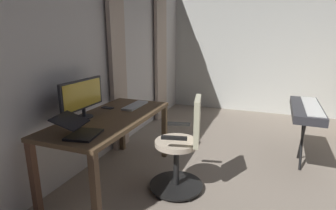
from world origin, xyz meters
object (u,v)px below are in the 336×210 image
(laptop, at_px, (79,129))
(piano_keyboard, at_px, (306,110))
(computer_monitor, at_px, (82,96))
(desk, at_px, (111,124))
(cell_phone_face_up, at_px, (108,108))
(office_chair, at_px, (183,149))
(computer_keyboard, at_px, (135,105))

(laptop, bearing_deg, piano_keyboard, 121.14)
(computer_monitor, bearing_deg, desk, 115.86)
(desk, distance_m, laptop, 0.58)
(desk, distance_m, cell_phone_face_up, 0.36)
(desk, height_order, cell_phone_face_up, cell_phone_face_up)
(desk, bearing_deg, computer_monitor, -64.14)
(office_chair, distance_m, laptop, 1.02)
(office_chair, bearing_deg, cell_phone_face_up, 67.08)
(computer_keyboard, xyz_separation_m, laptop, (1.02, 0.00, 0.04))
(desk, xyz_separation_m, laptop, (0.56, 0.06, 0.14))
(laptop, bearing_deg, cell_phone_face_up, -172.41)
(office_chair, distance_m, computer_monitor, 1.16)
(computer_keyboard, bearing_deg, computer_monitor, -27.11)
(laptop, bearing_deg, desk, 175.41)
(cell_phone_face_up, bearing_deg, office_chair, 83.58)
(computer_monitor, xyz_separation_m, computer_keyboard, (-0.58, 0.30, -0.22))
(computer_keyboard, height_order, piano_keyboard, piano_keyboard)
(laptop, xyz_separation_m, piano_keyboard, (-1.70, 1.92, -0.09))
(office_chair, xyz_separation_m, piano_keyboard, (-1.05, 1.20, 0.24))
(computer_monitor, bearing_deg, cell_phone_face_up, 175.99)
(office_chair, bearing_deg, laptop, 119.91)
(office_chair, bearing_deg, computer_keyboard, 50.54)
(computer_keyboard, xyz_separation_m, cell_phone_face_up, (0.18, -0.27, -0.01))
(desk, xyz_separation_m, cell_phone_face_up, (-0.28, -0.21, 0.09))
(office_chair, relative_size, computer_keyboard, 2.29)
(laptop, bearing_deg, computer_monitor, -156.44)
(computer_keyboard, bearing_deg, laptop, 0.10)
(computer_monitor, distance_m, piano_keyboard, 2.56)
(laptop, height_order, piano_keyboard, laptop)
(cell_phone_face_up, bearing_deg, computer_keyboard, 128.97)
(desk, distance_m, piano_keyboard, 2.28)
(computer_keyboard, xyz_separation_m, piano_keyboard, (-0.67, 1.93, -0.05))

